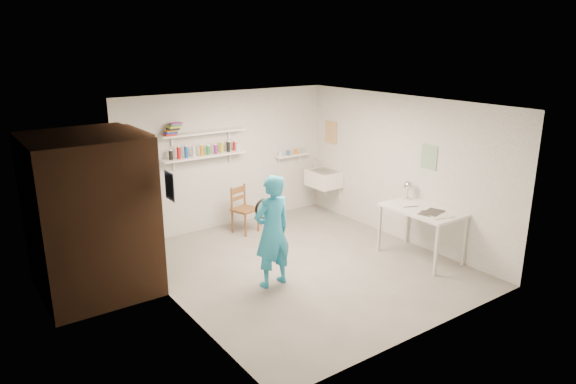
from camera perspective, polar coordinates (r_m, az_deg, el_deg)
floor at (r=7.73m, az=1.73°, el=-8.25°), size 4.00×4.50×0.02m
ceiling at (r=7.06m, az=1.90°, el=9.87°), size 4.00×4.50×0.02m
wall_back at (r=9.15m, az=-6.75°, el=3.61°), size 4.00×0.02×2.40m
wall_front at (r=5.76m, az=15.52°, el=-4.72°), size 4.00×0.02×2.40m
wall_left at (r=6.35m, az=-12.84°, el=-2.52°), size 0.02×4.50×2.40m
wall_right at (r=8.63m, az=12.54°, el=2.53°), size 0.02×4.50×2.40m
doorway_recess at (r=7.36m, az=-15.78°, el=-1.74°), size 0.02×0.90×2.00m
corridor_box at (r=7.16m, az=-21.14°, el=-2.34°), size 1.40×1.50×2.10m
door_lintel at (r=7.12m, az=-16.29°, el=6.34°), size 0.06×1.05×0.10m
door_jamb_near at (r=6.92m, az=-14.20°, el=-2.79°), size 0.06×0.10×2.00m
door_jamb_far at (r=7.82m, az=-16.90°, el=-0.77°), size 0.06×0.10×2.00m
shelf_lower at (r=8.78m, az=-9.24°, el=3.96°), size 1.50×0.22×0.03m
shelf_upper at (r=8.71m, az=-9.36°, el=6.53°), size 1.50×0.22×0.03m
ledge_shelf at (r=9.79m, az=0.47°, el=4.10°), size 0.70×0.14×0.03m
poster_left at (r=6.30m, az=-13.03°, el=0.65°), size 0.01×0.28×0.36m
poster_right_a at (r=9.81m, az=4.79°, el=6.62°), size 0.01×0.34×0.42m
poster_right_b at (r=8.20m, az=15.40°, el=3.76°), size 0.01×0.30×0.38m
belfast_sink at (r=9.77m, az=3.98°, el=1.49°), size 0.48×0.60×0.30m
man at (r=6.86m, az=-1.76°, el=-4.39°), size 0.59×0.41×1.56m
wall_clock at (r=6.96m, az=-2.68°, el=-1.84°), size 0.28×0.05×0.28m
wooden_chair at (r=8.91m, az=-4.80°, el=-1.94°), size 0.48×0.46×0.83m
work_table at (r=8.10m, az=14.53°, el=-4.47°), size 0.72×1.19×0.80m
desk_lamp at (r=8.35m, az=13.23°, el=0.72°), size 0.15×0.15×0.15m
spray_cans at (r=8.76m, az=-9.27°, el=4.60°), size 1.32×0.06×0.17m
book_stack at (r=8.47m, az=-12.70°, el=6.85°), size 0.30×0.14×0.20m
ledge_pots at (r=9.78m, az=0.47°, el=4.44°), size 0.48×0.07×0.09m
papers at (r=7.97m, az=14.74°, el=-1.73°), size 0.30×0.22×0.02m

